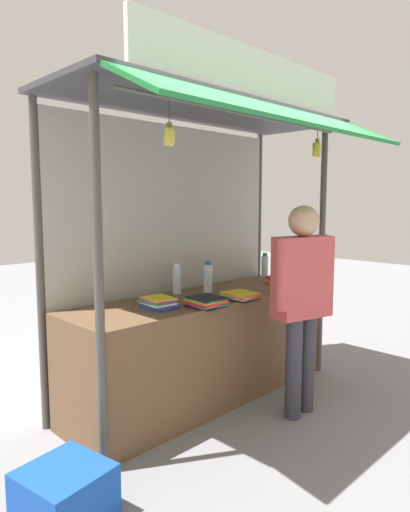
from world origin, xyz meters
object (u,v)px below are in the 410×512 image
Objects in this scene: water_bottle_back_right at (265,266)px; vendor_person at (302,291)px; water_bottle_right at (208,278)px; magazine_stack_mid_right at (158,303)px; banana_bunch_rightmost at (169,136)px; plastic_crate at (65,495)px; banana_bunch_leftmost at (317,149)px; magazine_stack_back_left at (241,296)px; magazine_stack_front_right at (206,302)px; water_bottle_front_left at (177,280)px; magazine_stack_center at (279,280)px.

water_bottle_back_right is 0.16× the size of vendor_person.
vendor_person is (0.18, -0.88, -0.02)m from water_bottle_right.
magazine_stack_mid_right is at bearing -169.82° from water_bottle_back_right.
plastic_crate is (-0.88, -0.14, -1.99)m from banana_bunch_rightmost.
water_bottle_right is 1.06× the size of magazine_stack_mid_right.
banana_bunch_leftmost is at bearing -14.00° from magazine_stack_mid_right.
banana_bunch_leftmost is at bearing -10.84° from magazine_stack_back_left.
vendor_person is at bearing -39.25° from magazine_stack_front_right.
banana_bunch_rightmost is (-0.21, -0.39, 1.19)m from magazine_stack_mid_right.
banana_bunch_leftmost is 1.40m from vendor_person.
magazine_stack_mid_right is 0.94× the size of magazine_stack_front_right.
water_bottle_front_left reaches higher than water_bottle_back_right.
water_bottle_front_left is at bearing 146.73° from banana_bunch_leftmost.
magazine_stack_center is (-0.18, -0.33, -0.09)m from water_bottle_back_right.
water_bottle_right is at bearing 89.25° from magazine_stack_back_left.
vendor_person is (0.18, -0.48, 0.08)m from magazine_stack_back_left.
water_bottle_front_left reaches higher than magazine_stack_mid_right.
water_bottle_right is (0.24, -0.15, 0.01)m from water_bottle_front_left.
vendor_person is (0.41, -1.03, -0.02)m from water_bottle_front_left.
banana_bunch_rightmost is (-1.92, -0.70, 1.11)m from water_bottle_back_right.
magazine_stack_back_left is at bearing -55.44° from vendor_person.
magazine_stack_center is at bearing -18.06° from water_bottle_front_left.
water_bottle_right is 0.68× the size of plastic_crate.
plastic_crate is at bearing -170.30° from magazine_stack_back_left.
banana_bunch_rightmost reaches higher than plastic_crate.
magazine_stack_back_left is at bearing 169.16° from banana_bunch_leftmost.
vendor_person reaches higher than plastic_crate.
water_bottle_right is 0.90m from vendor_person.
magazine_stack_mid_right is at bearing 162.29° from magazine_stack_back_left.
magazine_stack_front_right is 1.07× the size of magazine_stack_center.
banana_bunch_leftmost is (0.85, -0.16, 1.27)m from magazine_stack_back_left.
magazine_stack_front_right is 1.62m from plastic_crate.
water_bottle_right is 1.54m from banana_bunch_leftmost.
magazine_stack_front_right is at bearing 18.23° from banana_bunch_rightmost.
magazine_stack_center is 2.78m from plastic_crate.
water_bottle_right is at bearing 166.78° from magazine_stack_center.
water_bottle_back_right is at bearing 77.50° from banana_bunch_leftmost.
banana_bunch_rightmost is at bearing 9.15° from plastic_crate.
water_bottle_back_right is 0.39m from magazine_stack_center.
magazine_stack_front_right is (-0.41, -0.40, -0.10)m from water_bottle_right.
water_bottle_right is at bearing -64.72° from vendor_person.
vendor_person is at bearing -69.41° from magazine_stack_back_left.
magazine_stack_back_left is 0.41m from magazine_stack_front_right.
water_bottle_right is at bearing 13.56° from magazine_stack_mid_right.
vendor_person is at bearing -5.08° from plastic_crate.
magazine_stack_center is (1.53, -0.02, -0.01)m from magazine_stack_mid_right.
banana_bunch_rightmost is at bearing -160.02° from water_bottle_back_right.
water_bottle_right is 0.58m from magazine_stack_front_right.
magazine_stack_center is at bearing 9.41° from magazine_stack_front_right.
banana_bunch_leftmost is at bearing 0.05° from banana_bunch_rightmost.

